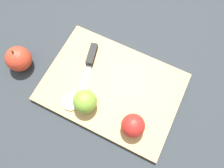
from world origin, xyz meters
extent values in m
plane|color=#282D33|center=(0.00, 0.00, 0.00)|extent=(4.00, 4.00, 0.00)
cube|color=tan|center=(0.00, 0.00, 0.01)|extent=(0.47, 0.37, 0.02)
sphere|color=red|center=(-0.09, 0.11, 0.05)|extent=(0.07, 0.07, 0.07)
cylinder|color=#EFE5C6|center=(-0.08, 0.11, 0.05)|extent=(0.01, 0.06, 0.06)
sphere|color=olive|center=(0.06, 0.08, 0.05)|extent=(0.07, 0.07, 0.07)
cylinder|color=#EFE5C6|center=(0.05, 0.07, 0.05)|extent=(0.03, 0.06, 0.07)
cube|color=silver|center=(0.09, 0.00, 0.02)|extent=(0.02, 0.10, 0.00)
cube|color=black|center=(0.09, -0.09, 0.03)|extent=(0.02, 0.07, 0.02)
cylinder|color=#EFE5C6|center=(0.11, 0.08, 0.02)|extent=(0.06, 0.06, 0.01)
sphere|color=red|center=(0.30, -0.01, 0.04)|extent=(0.08, 0.08, 0.08)
cylinder|color=#4C3319|center=(0.30, -0.01, 0.09)|extent=(0.01, 0.01, 0.01)
camera|label=1|loc=(-0.06, 0.22, 0.65)|focal=35.00mm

